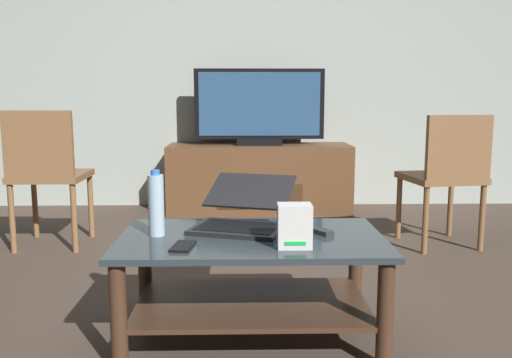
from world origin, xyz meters
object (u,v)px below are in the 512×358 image
(coffee_table, at_px, (251,269))
(dining_chair, at_px, (447,172))
(tv_remote, at_px, (316,230))
(laptop, at_px, (243,213))
(water_bottle_near, at_px, (156,205))
(cell_phone, at_px, (183,246))
(media_cabinet, at_px, (259,178))
(television, at_px, (259,109))
(router_box, at_px, (294,226))
(side_chair, at_px, (47,170))

(coffee_table, distance_m, dining_chair, 1.82)
(coffee_table, height_order, tv_remote, tv_remote)
(tv_remote, bearing_deg, laptop, 125.68)
(water_bottle_near, height_order, cell_phone, water_bottle_near)
(laptop, relative_size, tv_remote, 3.24)
(dining_chair, bearing_deg, media_cabinet, 134.99)
(television, xyz_separation_m, router_box, (0.05, -2.59, -0.36))
(media_cabinet, xyz_separation_m, water_bottle_near, (-0.47, -2.43, 0.26))
(router_box, distance_m, cell_phone, 0.41)
(tv_remote, bearing_deg, dining_chair, 16.86)
(cell_phone, bearing_deg, dining_chair, 51.96)
(media_cabinet, distance_m, tv_remote, 2.41)
(dining_chair, xyz_separation_m, water_bottle_near, (-1.63, -1.27, 0.06))
(side_chair, distance_m, tv_remote, 2.01)
(television, bearing_deg, side_chair, -141.74)
(coffee_table, height_order, dining_chair, dining_chair)
(coffee_table, xyz_separation_m, side_chair, (-1.27, 1.34, 0.22))
(laptop, bearing_deg, coffee_table, -78.31)
(dining_chair, distance_m, side_chair, 2.53)
(water_bottle_near, distance_m, tv_remote, 0.64)
(television, relative_size, water_bottle_near, 4.12)
(water_bottle_near, relative_size, tv_remote, 1.63)
(tv_remote, bearing_deg, television, 59.32)
(side_chair, bearing_deg, media_cabinet, 38.81)
(dining_chair, height_order, cell_phone, dining_chair)
(coffee_table, distance_m, media_cabinet, 2.45)
(side_chair, xyz_separation_m, router_box, (1.43, -1.50, -0.00))
(cell_phone, relative_size, tv_remote, 0.88)
(coffee_table, distance_m, laptop, 0.25)
(router_box, bearing_deg, coffee_table, 134.40)
(coffee_table, xyz_separation_m, television, (0.10, 2.43, 0.58))
(water_bottle_near, relative_size, cell_phone, 1.86)
(dining_chair, relative_size, side_chair, 0.97)
(dining_chair, distance_m, router_box, 1.82)
(media_cabinet, distance_m, dining_chair, 1.65)
(side_chair, height_order, tv_remote, side_chair)
(media_cabinet, relative_size, side_chair, 1.72)
(router_box, relative_size, tv_remote, 0.99)
(cell_phone, bearing_deg, router_box, 8.04)
(laptop, height_order, router_box, laptop)
(television, bearing_deg, media_cabinet, 90.00)
(television, xyz_separation_m, dining_chair, (1.16, -1.13, -0.38))
(media_cabinet, height_order, router_box, router_box)
(media_cabinet, height_order, water_bottle_near, water_bottle_near)
(dining_chair, bearing_deg, television, 135.53)
(coffee_table, relative_size, dining_chair, 1.21)
(coffee_table, distance_m, television, 2.50)
(side_chair, bearing_deg, tv_remote, -40.20)
(coffee_table, height_order, cell_phone, cell_phone)
(coffee_table, relative_size, laptop, 1.99)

